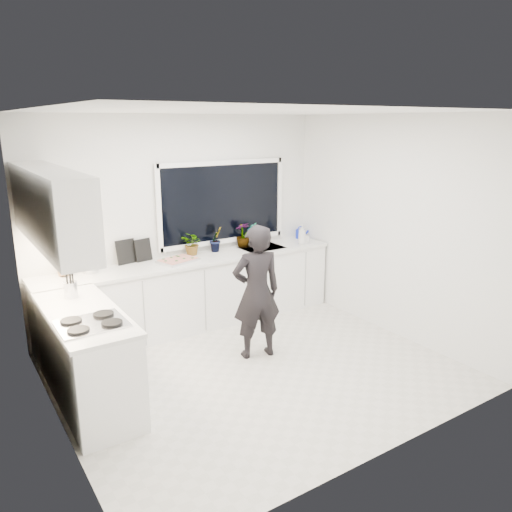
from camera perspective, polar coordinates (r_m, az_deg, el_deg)
floor at (r=5.56m, az=-0.01°, el=-12.94°), size 4.00×3.50×0.02m
wall_back at (r=6.57m, az=-8.49°, el=3.94°), size 4.00×0.02×2.70m
wall_left at (r=4.34m, az=-22.81°, el=-2.90°), size 0.02×3.50×2.70m
wall_right at (r=6.36m, az=15.32°, el=3.20°), size 0.02×3.50×2.70m
ceiling at (r=4.91m, az=-0.01°, el=16.35°), size 4.00×3.50×0.02m
window at (r=6.77m, az=-3.80°, el=6.13°), size 1.80×0.02×1.00m
base_cabinets_back at (r=6.54m, az=-7.02°, el=-4.34°), size 3.92×0.58×0.88m
base_cabinets_left at (r=5.05m, az=-18.69°, el=-11.10°), size 0.58×1.60×0.88m
countertop_back at (r=6.39m, az=-7.12°, el=-0.47°), size 3.94×0.62×0.04m
countertop_left at (r=4.87m, az=-19.14°, el=-6.23°), size 0.62×1.60×0.04m
upper_cabinets at (r=4.94m, az=-22.47°, el=5.19°), size 0.34×2.10×0.70m
sink at (r=6.92m, az=0.67°, el=0.59°), size 0.58×0.42×0.14m
faucet at (r=7.04m, az=-0.24°, el=2.19°), size 0.03×0.03×0.22m
stovetop at (r=4.54m, az=-18.29°, el=-7.27°), size 0.56×0.48×0.03m
person at (r=5.57m, az=0.06°, el=-4.14°), size 0.63×0.48×1.53m
pizza_tray at (r=6.27m, az=-8.92°, el=-0.51°), size 0.53×0.45×0.03m
pizza at (r=6.27m, az=-8.92°, el=-0.36°), size 0.48×0.40×0.01m
watering_can at (r=7.47m, az=5.08°, el=2.54°), size 0.19×0.19×0.13m
paper_towel_roll at (r=6.03m, az=-18.47°, el=-0.62°), size 0.11×0.11×0.26m
knife_block at (r=6.02m, az=-21.10°, el=-1.10°), size 0.15×0.13×0.22m
utensil_crock at (r=5.26m, az=-20.42°, el=-3.64°), size 0.15×0.15×0.16m
picture_frame_large at (r=6.36m, az=-12.77°, el=0.67°), size 0.22×0.06×0.28m
picture_frame_small at (r=6.29m, az=-14.64°, el=0.48°), size 0.25×0.07×0.30m
herb_plants at (r=6.70m, az=-4.28°, el=1.94°), size 1.16×0.35×0.34m
soap_bottles at (r=7.10m, az=5.36°, el=2.38°), size 0.17×0.15×0.28m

